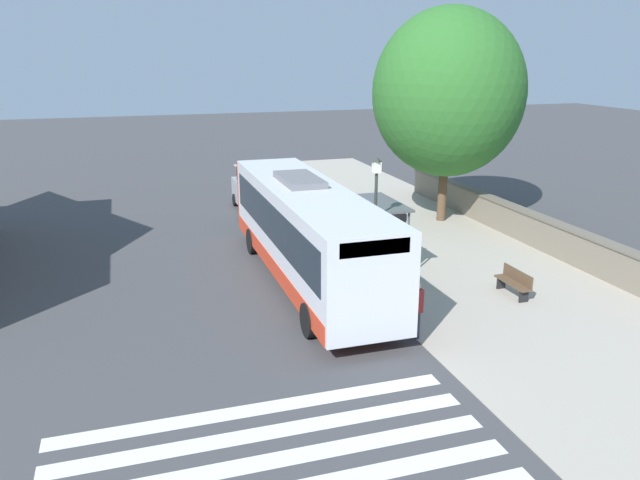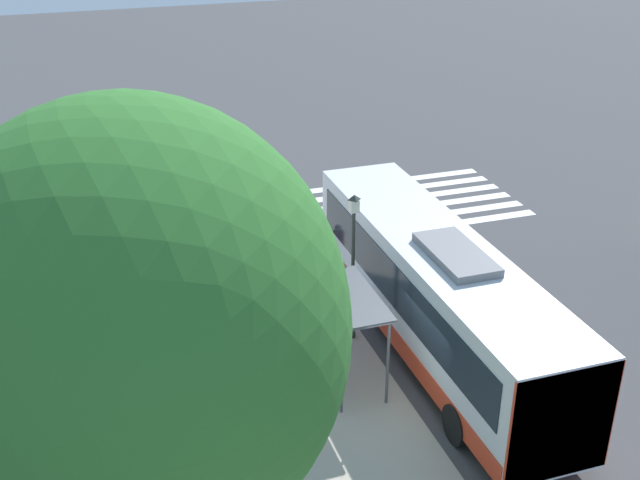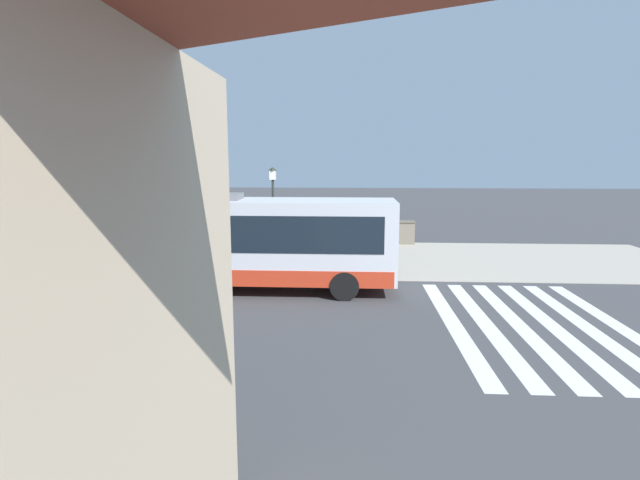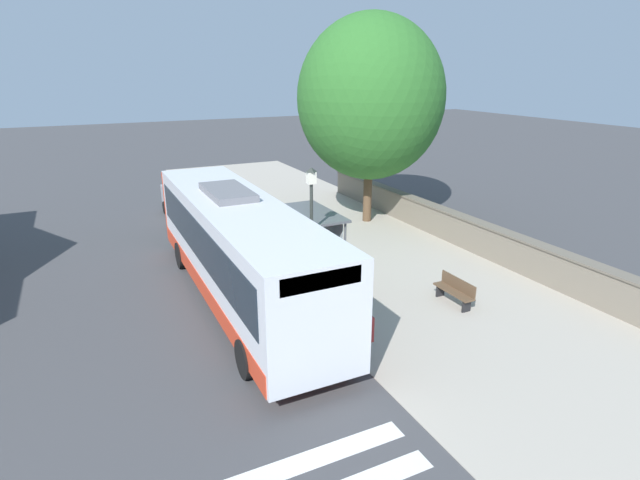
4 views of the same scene
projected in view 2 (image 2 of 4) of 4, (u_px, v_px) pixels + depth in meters
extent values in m
plane|color=#424244|center=(409.00, 401.00, 20.54)|extent=(120.00, 120.00, 0.00)
cube|color=#ADA393|center=(237.00, 437.00, 19.26)|extent=(9.00, 44.00, 0.02)
cube|color=silver|center=(428.00, 227.00, 29.99)|extent=(9.00, 0.50, 0.01)
cube|color=silver|center=(417.00, 217.00, 30.81)|extent=(9.00, 0.50, 0.01)
cube|color=silver|center=(407.00, 208.00, 31.62)|extent=(9.00, 0.50, 0.01)
cube|color=silver|center=(398.00, 199.00, 32.43)|extent=(9.00, 0.50, 0.01)
cube|color=silver|center=(389.00, 191.00, 33.24)|extent=(9.00, 0.50, 0.01)
cube|color=silver|center=(380.00, 183.00, 34.05)|extent=(9.00, 0.50, 0.01)
cube|color=slate|center=(58.00, 453.00, 17.84)|extent=(0.50, 20.00, 1.25)
cube|color=#685F52|center=(54.00, 430.00, 17.55)|extent=(0.60, 20.00, 0.08)
cube|color=silver|center=(437.00, 291.00, 21.84)|extent=(2.52, 12.05, 2.89)
cube|color=black|center=(437.00, 279.00, 21.68)|extent=(2.56, 11.08, 1.27)
cube|color=red|center=(434.00, 327.00, 22.35)|extent=(2.56, 11.81, 0.58)
cube|color=red|center=(563.00, 425.00, 16.73)|extent=(2.56, 0.06, 2.78)
cube|color=black|center=(359.00, 175.00, 26.44)|extent=(1.89, 0.08, 0.41)
cube|color=slate|center=(456.00, 254.00, 20.39)|extent=(1.26, 2.65, 0.22)
cylinder|color=black|center=(343.00, 273.00, 25.72)|extent=(0.30, 1.00, 1.00)
cylinder|color=black|center=(410.00, 262.00, 26.39)|extent=(0.30, 1.00, 1.00)
cylinder|color=black|center=(457.00, 424.00, 18.93)|extent=(0.30, 1.00, 1.00)
cylinder|color=black|center=(544.00, 405.00, 19.60)|extent=(0.30, 1.00, 1.00)
cylinder|color=#515459|center=(388.00, 363.00, 19.93)|extent=(0.08, 0.08, 2.45)
cylinder|color=#515459|center=(350.00, 310.00, 22.22)|extent=(0.08, 0.08, 2.45)
cylinder|color=#515459|center=(342.00, 372.00, 19.58)|extent=(0.08, 0.08, 2.45)
cylinder|color=#515459|center=(308.00, 317.00, 21.88)|extent=(0.08, 0.08, 2.45)
cube|color=#515459|center=(347.00, 297.00, 20.35)|extent=(1.52, 2.99, 0.08)
cube|color=silver|center=(325.00, 339.00, 20.68)|extent=(0.03, 2.42, 1.96)
cylinder|color=#2D3347|center=(318.00, 263.00, 26.52)|extent=(0.12, 0.12, 0.82)
cylinder|color=#2D3347|center=(323.00, 262.00, 26.56)|extent=(0.12, 0.12, 0.82)
cube|color=maroon|center=(321.00, 243.00, 26.22)|extent=(0.34, 0.22, 0.66)
sphere|color=tan|center=(321.00, 230.00, 26.02)|extent=(0.23, 0.23, 0.23)
cube|color=brown|center=(198.00, 313.00, 23.57)|extent=(0.40, 1.58, 0.06)
cube|color=brown|center=(192.00, 307.00, 23.42)|extent=(0.04, 1.58, 0.40)
cube|color=black|center=(202.00, 331.00, 23.13)|extent=(0.32, 0.06, 0.45)
cube|color=black|center=(194.00, 309.00, 24.21)|extent=(0.32, 0.06, 0.45)
cylinder|color=#2D332D|center=(351.00, 335.00, 23.21)|extent=(0.24, 0.24, 0.16)
cylinder|color=#2D332D|center=(353.00, 277.00, 22.37)|extent=(0.10, 0.10, 3.98)
cube|color=silver|center=(354.00, 206.00, 21.42)|extent=(0.24, 0.24, 0.35)
pyramid|color=#2D332D|center=(354.00, 197.00, 21.32)|extent=(0.28, 0.28, 0.14)
ellipsoid|color=#2D6B28|center=(136.00, 329.00, 12.61)|extent=(6.82, 6.82, 7.51)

